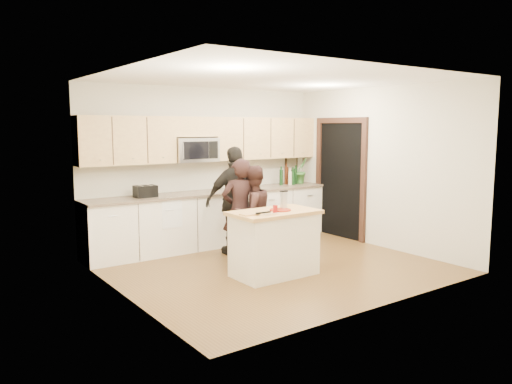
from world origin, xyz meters
TOP-DOWN VIEW (x-y plane):
  - floor at (0.00, 0.00)m, footprint 4.50×4.50m
  - room_shell at (0.00, 0.00)m, footprint 4.52×4.02m
  - back_cabinetry at (0.00, 1.69)m, footprint 4.50×0.66m
  - upper_cabinetry at (0.03, 1.83)m, footprint 4.50×0.33m
  - microwave at (-0.31, 1.80)m, footprint 0.76×0.41m
  - doorway at (2.23, 0.90)m, footprint 0.06×1.25m
  - framed_picture at (1.95, 1.98)m, footprint 0.30×0.03m
  - dish_towel at (-0.95, 1.50)m, footprint 0.34×0.60m
  - island at (-0.26, -0.34)m, footprint 1.20×0.70m
  - red_plate at (-0.17, -0.36)m, footprint 0.29×0.29m
  - box_grater at (-0.06, -0.29)m, footprint 0.10×0.06m
  - drink_glass at (-0.35, -0.48)m, footprint 0.06×0.06m
  - cutting_board at (-0.72, -0.41)m, footprint 0.23×0.16m
  - tongs at (-0.56, -0.50)m, footprint 0.23×0.03m
  - knife at (-0.50, -0.58)m, footprint 0.22×0.02m
  - toaster at (-1.26, 1.67)m, footprint 0.33×0.24m
  - bottle_cluster at (1.66, 1.69)m, footprint 0.44×0.23m
  - orchid at (1.98, 1.72)m, footprint 0.30×0.26m
  - woman_left at (-0.23, 0.54)m, footprint 0.66×0.53m
  - woman_center at (-0.09, 0.44)m, footprint 0.76×0.63m
  - woman_right at (-0.03, 0.95)m, footprint 1.08×0.61m

SIDE VIEW (x-z plane):
  - floor at x=0.00m, z-range 0.00..0.00m
  - island at x=-0.26m, z-range 0.00..0.90m
  - back_cabinetry at x=0.00m, z-range 0.00..0.94m
  - woman_center at x=-0.09m, z-range 0.00..1.46m
  - woman_left at x=-0.23m, z-range 0.00..1.56m
  - dish_towel at x=-0.95m, z-range 0.56..1.04m
  - woman_right at x=-0.03m, z-range 0.00..1.73m
  - red_plate at x=-0.17m, z-range 0.90..0.92m
  - cutting_board at x=-0.72m, z-range 0.90..0.92m
  - knife at x=-0.50m, z-range 0.92..0.92m
  - tongs at x=-0.56m, z-range 0.92..0.94m
  - drink_glass at x=-0.35m, z-range 0.90..1.01m
  - toaster at x=-1.26m, z-range 0.94..1.13m
  - box_grater at x=-0.06m, z-range 0.92..1.16m
  - bottle_cluster at x=1.66m, z-range 0.92..1.31m
  - doorway at x=2.23m, z-range 0.06..2.26m
  - orchid at x=1.98m, z-range 0.94..1.43m
  - framed_picture at x=1.95m, z-range 1.09..1.47m
  - microwave at x=-0.31m, z-range 1.45..1.85m
  - room_shell at x=0.00m, z-range 0.38..3.09m
  - upper_cabinetry at x=0.03m, z-range 1.47..2.22m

